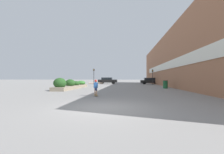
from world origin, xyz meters
The scene contains 11 objects.
ground_plane centered at (0.00, 0.00, 0.00)m, with size 300.00×300.00×0.00m, color gray.
building_wall_right centered at (7.82, 19.97, 4.44)m, with size 0.67×46.61×8.89m.
planter_box centered at (-6.23, 12.23, 0.47)m, with size 1.60×9.25×1.43m.
skateboard centered at (-1.34, 4.42, 0.07)m, with size 0.49×0.79×0.10m.
skateboarder centered at (-1.34, 4.42, 0.81)m, with size 1.04×0.48×1.18m.
trash_bin centered at (6.28, 13.94, 0.54)m, with size 0.63×0.63×1.07m.
car_leftmost centered at (-3.68, 29.52, 0.84)m, with size 4.61×1.99×1.58m.
car_center_left centered at (17.98, 29.72, 0.86)m, with size 4.23×2.05×1.63m.
car_center_right centered at (6.52, 28.78, 0.78)m, with size 4.60×2.00×1.49m.
traffic_light_left centered at (-6.17, 25.26, 2.36)m, with size 0.28×0.30×3.46m.
traffic_light_right centered at (6.54, 25.63, 2.22)m, with size 0.28×0.30×3.24m.
Camera 1 is at (1.07, -7.01, 1.38)m, focal length 24.00 mm.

